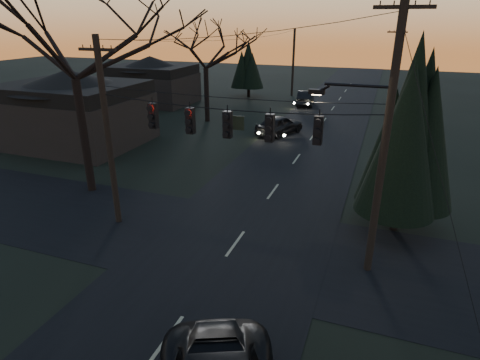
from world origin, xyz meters
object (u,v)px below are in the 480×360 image
(utility_pole_far_r, at_px, (386,116))
(evergreen_right, at_px, (409,132))
(utility_pole_left, at_px, (119,221))
(sedan_oncoming_b, at_px, (306,98))
(utility_pole_right, at_px, (367,269))
(sedan_oncoming_a, at_px, (279,125))
(bare_tree_left, at_px, (68,27))
(utility_pole_far_l, at_px, (292,96))

(utility_pole_far_r, height_order, evergreen_right, evergreen_right)
(utility_pole_left, height_order, sedan_oncoming_b, utility_pole_left)
(evergreen_right, bearing_deg, utility_pole_right, -103.82)
(utility_pole_right, height_order, sedan_oncoming_a, utility_pole_right)
(bare_tree_left, height_order, sedan_oncoming_a, bare_tree_left)
(bare_tree_left, relative_size, sedan_oncoming_a, 2.60)
(evergreen_right, bearing_deg, utility_pole_far_r, 92.18)
(utility_pole_far_l, relative_size, sedan_oncoming_b, 1.64)
(utility_pole_right, xyz_separation_m, utility_pole_far_r, (0.00, 28.00, 0.00))
(evergreen_right, distance_m, sedan_oncoming_a, 17.21)
(utility_pole_far_r, xyz_separation_m, bare_tree_left, (-15.26, -25.30, 8.67))
(utility_pole_right, xyz_separation_m, sedan_oncoming_a, (-8.28, 17.79, 0.81))
(utility_pole_right, distance_m, sedan_oncoming_a, 19.64)
(sedan_oncoming_a, xyz_separation_m, sedan_oncoming_b, (-0.42, 12.98, -0.01))
(evergreen_right, distance_m, sedan_oncoming_b, 28.93)
(utility_pole_left, height_order, utility_pole_far_l, utility_pole_left)
(utility_pole_left, bearing_deg, sedan_oncoming_b, 84.80)
(utility_pole_right, bearing_deg, utility_pole_far_l, 107.72)
(utility_pole_far_l, xyz_separation_m, evergreen_right, (12.42, -32.25, 4.62))
(utility_pole_far_r, bearing_deg, sedan_oncoming_b, 162.35)
(utility_pole_far_r, xyz_separation_m, evergreen_right, (0.92, -24.25, 4.62))
(utility_pole_left, relative_size, sedan_oncoming_b, 1.75)
(evergreen_right, xyz_separation_m, sedan_oncoming_a, (-9.21, 14.03, -3.81))
(utility_pole_right, relative_size, bare_tree_left, 0.81)
(utility_pole_far_r, bearing_deg, bare_tree_left, -121.10)
(bare_tree_left, bearing_deg, evergreen_right, 3.71)
(utility_pole_far_r, distance_m, bare_tree_left, 30.79)
(utility_pole_far_r, height_order, utility_pole_far_l, utility_pole_far_r)
(utility_pole_far_l, distance_m, sedan_oncoming_b, 5.99)
(bare_tree_left, height_order, evergreen_right, bare_tree_left)
(utility_pole_left, distance_m, evergreen_right, 13.77)
(utility_pole_right, relative_size, utility_pole_far_l, 1.25)
(utility_pole_far_l, height_order, evergreen_right, evergreen_right)
(utility_pole_left, bearing_deg, utility_pole_far_r, 67.67)
(utility_pole_right, relative_size, utility_pole_far_r, 1.18)
(evergreen_right, bearing_deg, utility_pole_far_l, 111.07)
(utility_pole_right, relative_size, sedan_oncoming_a, 2.10)
(utility_pole_far_r, distance_m, utility_pole_far_l, 14.01)
(utility_pole_left, distance_m, sedan_oncoming_b, 30.91)
(sedan_oncoming_a, bearing_deg, utility_pole_far_l, -57.66)
(utility_pole_far_l, bearing_deg, sedan_oncoming_b, -61.84)
(utility_pole_right, xyz_separation_m, sedan_oncoming_b, (-8.70, 30.77, 0.80))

